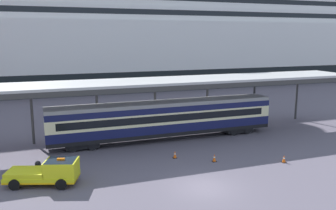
# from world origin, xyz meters

# --- Properties ---
(ground_plane) EXTENTS (400.00, 400.00, 0.00)m
(ground_plane) POSITION_xyz_m (0.00, 0.00, 0.00)
(ground_plane) COLOR #58515F
(cruise_ship) EXTENTS (166.12, 26.16, 38.14)m
(cruise_ship) POSITION_xyz_m (-4.48, 57.56, 12.76)
(cruise_ship) COLOR black
(cruise_ship) RESTS_ON ground
(platform_canopy) EXTENTS (45.81, 6.11, 6.35)m
(platform_canopy) POSITION_xyz_m (1.42, 13.19, 6.07)
(platform_canopy) COLOR #B3B3B3
(platform_canopy) RESTS_ON ground
(train_carriage) EXTENTS (24.08, 2.81, 4.11)m
(train_carriage) POSITION_xyz_m (1.42, 12.74, 2.31)
(train_carriage) COLOR black
(train_carriage) RESTS_ON ground
(service_truck) EXTENTS (5.57, 3.60, 2.02)m
(service_truck) POSITION_xyz_m (-10.57, 4.54, 0.99)
(service_truck) COLOR yellow
(service_truck) RESTS_ON ground
(traffic_cone_near) EXTENTS (0.36, 0.36, 0.71)m
(traffic_cone_near) POSITION_xyz_m (3.23, 4.73, 0.35)
(traffic_cone_near) COLOR black
(traffic_cone_near) RESTS_ON ground
(traffic_cone_mid) EXTENTS (0.36, 0.36, 0.68)m
(traffic_cone_mid) POSITION_xyz_m (8.83, 2.45, 0.34)
(traffic_cone_mid) COLOR black
(traffic_cone_mid) RESTS_ON ground
(traffic_cone_far) EXTENTS (0.36, 0.36, 0.69)m
(traffic_cone_far) POSITION_xyz_m (0.31, 6.79, 0.34)
(traffic_cone_far) COLOR black
(traffic_cone_far) RESTS_ON ground
(quay_bollard) EXTENTS (0.48, 0.48, 0.96)m
(quay_bollard) POSITION_xyz_m (-11.33, 7.36, 0.52)
(quay_bollard) COLOR black
(quay_bollard) RESTS_ON ground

